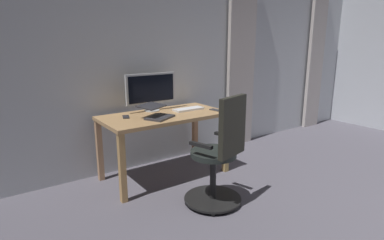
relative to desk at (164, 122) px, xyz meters
The scene contains 10 objects.
back_room_partition 1.46m from the desk, 155.69° to the right, with size 6.16×0.10×2.87m, color silver.
curtain_left_panel 3.46m from the desk, behind, with size 0.38×0.06×2.60m, color #BAB0AA.
curtain_right_panel 1.73m from the desk, 165.70° to the right, with size 0.49×0.06×2.60m, color #BAB0AA.
desk is the anchor object (origin of this frame).
office_chair 0.91m from the desk, 94.26° to the left, with size 0.56×0.56×1.08m.
computer_monitor 0.42m from the desk, 83.60° to the right, with size 0.63×0.18×0.44m.
computer_keyboard 0.36m from the desk, behind, with size 0.37×0.14×0.02m, color white.
laptop 0.24m from the desk, 35.85° to the left, with size 0.41×0.41×0.14m.
cell_phone_by_monitor 0.44m from the desk, 14.36° to the right, with size 0.07×0.14×0.01m, color #232328.
cell_phone_face_up 0.64m from the desk, 163.28° to the left, with size 0.07×0.14×0.01m, color #333338.
Camera 1 is at (2.88, 0.26, 1.54)m, focal length 29.75 mm.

